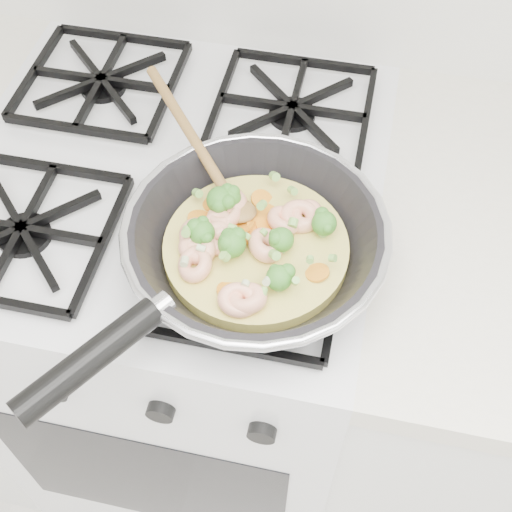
# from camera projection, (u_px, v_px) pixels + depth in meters

# --- Properties ---
(stove) EXTENTS (0.60, 0.60, 0.92)m
(stove) POSITION_uv_depth(u_px,v_px,m) (192.00, 329.00, 1.30)
(stove) COLOR white
(stove) RESTS_ON ground
(skillet) EXTENTS (0.36, 0.51, 0.09)m
(skillet) POSITION_uv_depth(u_px,v_px,m) (251.00, 243.00, 0.80)
(skillet) COLOR black
(skillet) RESTS_ON stove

